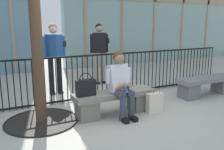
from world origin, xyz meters
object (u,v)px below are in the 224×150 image
stone_bench (114,100)px  bystander_at_railing (54,53)px  handbag_on_bench (86,87)px  bystander_further_back (99,49)px  stone_bench_far (206,84)px  seated_person_with_phone (121,82)px  shopping_bag (154,103)px

stone_bench → bystander_at_railing: bystander_at_railing is taller
stone_bench → handbag_on_bench: bearing=-179.0°
bystander_at_railing → bystander_further_back: 1.47m
stone_bench → bystander_further_back: bystander_further_back is taller
bystander_further_back → stone_bench_far: size_ratio=1.07×
bystander_at_railing → stone_bench: bearing=-71.2°
seated_person_with_phone → stone_bench_far: size_ratio=0.76×
handbag_on_bench → stone_bench_far: (3.14, 0.10, -0.33)m
seated_person_with_phone → bystander_further_back: 2.61m
seated_person_with_phone → bystander_at_railing: size_ratio=0.71×
seated_person_with_phone → shopping_bag: 0.82m
handbag_on_bench → shopping_bag: size_ratio=0.85×
shopping_bag → stone_bench_far: shopping_bag is taller
stone_bench → handbag_on_bench: (-0.58, -0.01, 0.33)m
stone_bench → shopping_bag: 0.79m
shopping_bag → bystander_further_back: (0.02, 2.66, 0.80)m
seated_person_with_phone → stone_bench_far: 2.53m
stone_bench → bystander_at_railing: 2.15m
stone_bench → stone_bench_far: 2.56m
shopping_bag → stone_bench_far: (1.83, 0.39, 0.07)m
handbag_on_bench → stone_bench_far: bearing=1.9°
handbag_on_bench → stone_bench: bearing=1.0°
stone_bench → bystander_further_back: 2.59m
seated_person_with_phone → handbag_on_bench: seated_person_with_phone is taller
stone_bench → shopping_bag: (0.73, -0.29, -0.07)m
seated_person_with_phone → stone_bench_far: seated_person_with_phone is taller
seated_person_with_phone → shopping_bag: size_ratio=2.46×
bystander_further_back → shopping_bag: bearing=-90.4°
stone_bench → shopping_bag: bearing=-21.9°
shopping_bag → bystander_at_railing: (-1.38, 2.21, 0.80)m
seated_person_with_phone → stone_bench_far: bearing=5.1°
handbag_on_bench → bystander_at_railing: (-0.07, 1.92, 0.40)m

